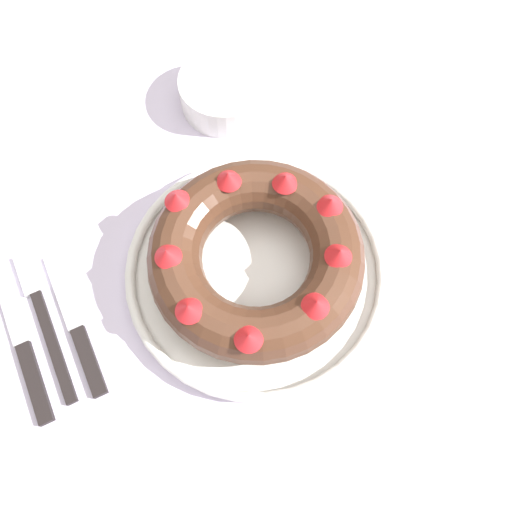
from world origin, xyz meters
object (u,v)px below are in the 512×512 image
object	(u,v)px
fork	(43,313)
serving_knife	(24,347)
side_bowl	(225,91)
serving_dish	(256,270)
bundt_cake	(256,256)
cake_knife	(78,331)

from	to	relation	value
fork	serving_knife	size ratio (longest dim) A/B	0.92
side_bowl	serving_dish	bearing A→B (deg)	-106.69
bundt_cake	serving_knife	xyz separation A→B (m)	(-0.28, 0.03, -0.05)
bundt_cake	serving_dish	bearing A→B (deg)	-6.20
fork	cake_knife	distance (m)	0.05
serving_dish	fork	bearing A→B (deg)	165.53
serving_knife	cake_knife	bearing A→B (deg)	-13.65
fork	side_bowl	xyz separation A→B (m)	(0.32, 0.19, 0.02)
fork	serving_knife	xyz separation A→B (m)	(-0.03, -0.03, 0.00)
bundt_cake	side_bowl	size ratio (longest dim) A/B	1.95
serving_dish	serving_knife	size ratio (longest dim) A/B	1.46
serving_knife	cake_knife	world-z (taller)	same
fork	serving_knife	bearing A→B (deg)	-131.42
cake_knife	side_bowl	xyz separation A→B (m)	(0.29, 0.23, 0.02)
serving_dish	serving_knife	xyz separation A→B (m)	(-0.28, 0.03, -0.01)
serving_dish	fork	distance (m)	0.25
cake_knife	bundt_cake	bearing A→B (deg)	-11.67
fork	serving_knife	world-z (taller)	serving_knife
cake_knife	side_bowl	world-z (taller)	side_bowl
cake_knife	side_bowl	distance (m)	0.37
serving_dish	bundt_cake	distance (m)	0.04
serving_dish	fork	xyz separation A→B (m)	(-0.25, 0.06, -0.01)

